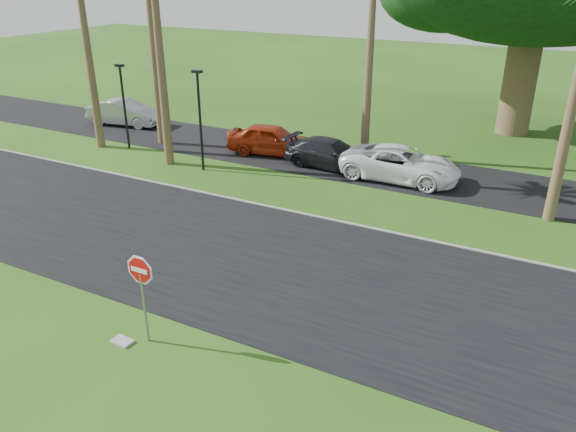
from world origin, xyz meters
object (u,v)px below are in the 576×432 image
(stop_sign_near, at_px, (141,281))
(car_dark, at_px, (331,154))
(car_silver, at_px, (125,113))
(car_red, at_px, (272,140))
(car_minivan, at_px, (400,164))

(stop_sign_near, distance_m, car_dark, 14.73)
(car_silver, bearing_deg, car_dark, -105.53)
(car_red, relative_size, car_dark, 0.98)
(car_silver, relative_size, car_red, 1.02)
(car_dark, bearing_deg, car_minivan, -88.98)
(stop_sign_near, relative_size, car_minivan, 0.49)
(stop_sign_near, bearing_deg, car_red, 107.61)
(car_silver, relative_size, car_dark, 0.99)
(car_silver, xyz_separation_m, car_red, (10.53, -0.81, 0.01))
(car_silver, bearing_deg, car_red, -104.71)
(car_silver, relative_size, car_minivan, 0.86)
(car_silver, bearing_deg, car_minivan, -104.83)
(car_red, distance_m, car_dark, 3.53)
(car_red, height_order, car_minivan, car_red)
(car_silver, xyz_separation_m, car_minivan, (17.45, -1.38, -0.01))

